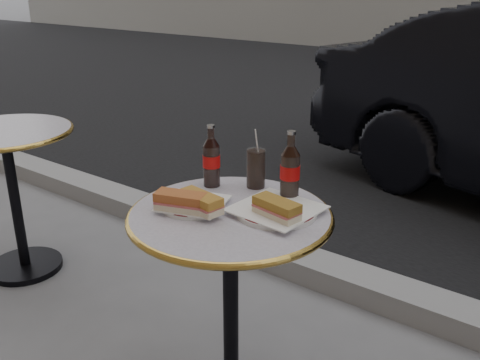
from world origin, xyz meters
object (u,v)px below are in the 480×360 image
Objects in this scene: bistro_table at (231,315)px; cola_bottle_right at (290,166)px; cola_glass at (256,168)px; plate_left at (193,205)px; cola_bottle_left at (211,156)px; plate_right at (276,211)px.

bistro_table is 3.24× the size of cola_bottle_right.
cola_glass is (-0.06, 0.21, 0.43)m from bistro_table.
plate_left reaches higher than bistro_table.
cola_bottle_right is at bearing -9.99° from cola_glass.
cola_bottle_left reaches higher than plate_left.
cola_glass is at bearing 31.97° from cola_bottle_left.
cola_bottle_right is (0.09, 0.19, 0.48)m from bistro_table.
bistro_table is at bearing -75.14° from cola_glass.
cola_bottle_right is 0.16m from cola_glass.
cola_bottle_right reaches higher than plate_left.
cola_glass reaches higher than plate_right.
cola_bottle_left is at bearing -148.03° from cola_glass.
cola_glass is at bearing 170.01° from cola_bottle_right.
cola_glass is (-0.17, 0.14, 0.06)m from plate_right.
cola_bottle_left reaches higher than cola_glass.
plate_left is 0.32m from cola_bottle_right.
plate_left is 0.21m from cola_bottle_left.
cola_glass is (-0.15, 0.03, -0.05)m from cola_bottle_right.
plate_left is 0.88× the size of cola_bottle_right.
plate_left is 0.27m from cola_glass.
plate_right is 1.09× the size of cola_bottle_right.
bistro_table is 3.46× the size of cola_bottle_left.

